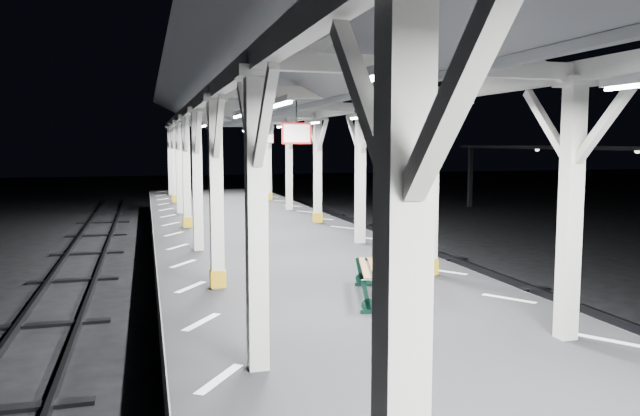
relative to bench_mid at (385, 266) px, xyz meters
name	(u,v)px	position (x,y,z in m)	size (l,w,h in m)	color
ground	(365,374)	(-0.52, -0.55, -1.54)	(120.00, 120.00, 0.00)	black
platform	(366,342)	(-0.52, -0.55, -1.04)	(6.00, 50.00, 1.00)	black
hazard_stripes_left	(202,322)	(-2.97, -0.55, -0.53)	(1.00, 48.00, 0.01)	silver
hazard_stripes_right	(509,299)	(1.93, -0.55, -0.53)	(1.00, 48.00, 0.01)	silver
track_left	(6,406)	(-5.52, -0.55, -1.46)	(2.20, 60.00, 0.16)	#2D2D33
track_right	(636,341)	(4.48, -0.55, -1.46)	(2.20, 60.00, 0.16)	#2D2D33
canopy	(368,70)	(-0.52, -0.57, 3.02)	(5.40, 49.00, 4.65)	beige
bench_mid	(385,266)	(0.00, 0.00, 0.00)	(1.17, 1.97, 1.01)	black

